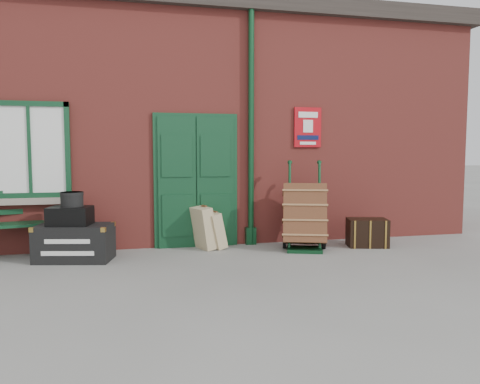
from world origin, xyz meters
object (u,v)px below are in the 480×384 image
object	(u,v)px
bench	(13,223)
porter_trolley	(304,216)
houdini_trunk	(75,243)
dark_trunk	(367,233)

from	to	relation	value
bench	porter_trolley	world-z (taller)	porter_trolley
bench	porter_trolley	distance (m)	4.60
bench	houdini_trunk	xyz separation A→B (m)	(0.94, -0.48, -0.26)
houdini_trunk	dark_trunk	bearing A→B (deg)	12.15
porter_trolley	dark_trunk	distance (m)	1.18
bench	dark_trunk	distance (m)	5.74
porter_trolley	dark_trunk	world-z (taller)	porter_trolley
dark_trunk	houdini_trunk	bearing A→B (deg)	-165.74
houdini_trunk	dark_trunk	world-z (taller)	houdini_trunk
dark_trunk	porter_trolley	bearing A→B (deg)	-166.66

